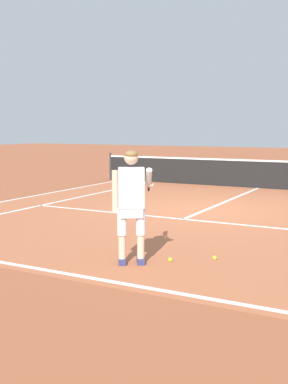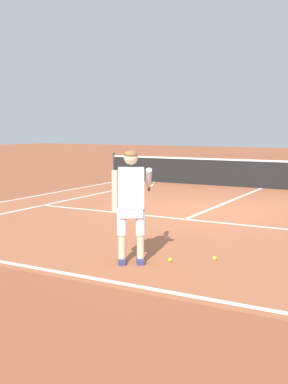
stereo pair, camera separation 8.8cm
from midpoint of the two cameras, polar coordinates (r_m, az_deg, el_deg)
name	(u,v)px [view 2 (the right image)]	position (r m, az deg, el deg)	size (l,w,h in m)	color
ground_plane	(208,210)	(12.11, 7.87, -2.14)	(80.00, 80.00, 0.00)	#9E5133
court_inner_surface	(201,213)	(11.67, 7.02, -2.48)	(10.98, 11.32, 0.00)	#B2603D
line_baseline	(57,272)	(7.02, -10.00, -9.31)	(10.98, 0.10, 0.01)	white
line_service	(185,219)	(10.82, 5.17, -3.24)	(8.23, 0.10, 0.01)	white
line_centre_service	(231,201)	(13.77, 10.52, -1.01)	(0.10, 6.40, 0.01)	white
line_singles_left	(65,201)	(13.71, -9.16, -1.01)	(0.10, 10.92, 0.01)	white
line_doubles_left	(28,197)	(14.59, -13.43, -0.61)	(0.10, 10.92, 0.01)	white
tennis_net	(262,174)	(16.76, 14.00, 2.12)	(11.96, 0.08, 1.07)	#333338
tennis_player	(131,199)	(7.12, -1.15, -0.83)	(0.55, 1.22, 1.71)	navy
tennis_ball_near_feet	(215,258)	(7.58, 8.73, -7.78)	(0.07, 0.07, 0.07)	#CCE02D
tennis_ball_by_baseline	(170,260)	(7.42, 3.46, -8.04)	(0.07, 0.07, 0.07)	#CCE02D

